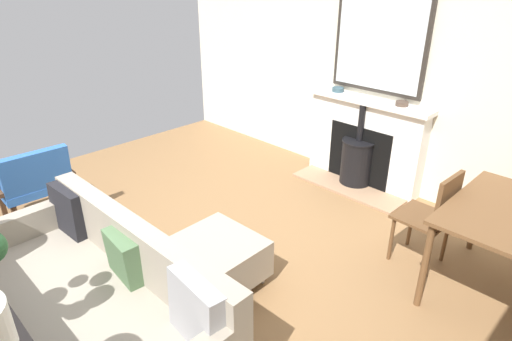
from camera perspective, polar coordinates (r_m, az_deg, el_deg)
ground_plane at (r=3.77m, az=-12.29°, el=-12.99°), size 5.56×5.67×0.01m
wall_left at (r=5.08m, az=13.93°, el=13.96°), size 0.12×5.67×2.71m
fireplace at (r=5.05m, az=13.96°, el=3.06°), size 0.58×1.46×1.01m
mirror_over_mantel at (r=4.85m, az=16.10°, el=15.78°), size 0.04×1.07×1.00m
mantel_bowl_near at (r=5.08m, az=10.85°, el=10.58°), size 0.14×0.14×0.05m
mantel_bowl_far at (r=4.70m, az=18.84°, el=8.46°), size 0.13×0.13×0.05m
sofa at (r=3.08m, az=-20.00°, el=-15.83°), size 0.91×2.08×0.81m
ottoman at (r=3.43m, az=-5.13°, el=-11.50°), size 0.62×0.66×0.40m
armchair_accent at (r=4.61m, az=-27.46°, el=-1.17°), size 0.70×0.60×0.80m
dining_table at (r=3.57m, az=30.62°, el=-6.00°), size 1.12×0.78×0.74m
dining_chair_near_fireplace at (r=3.75m, az=22.60°, el=-5.25°), size 0.42×0.42×0.86m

